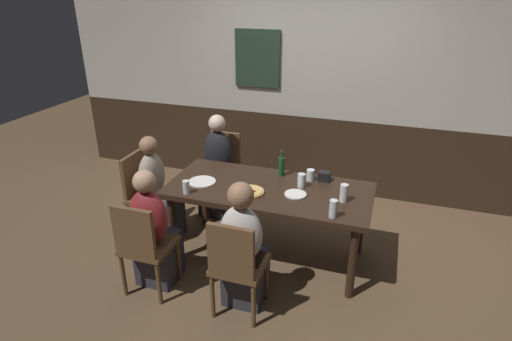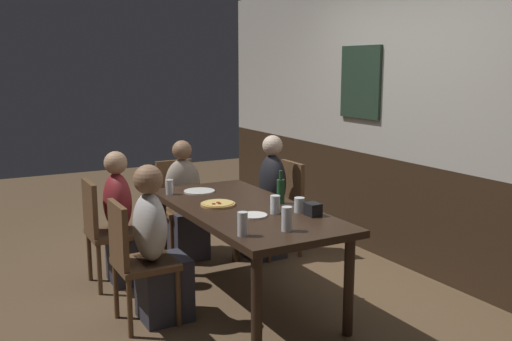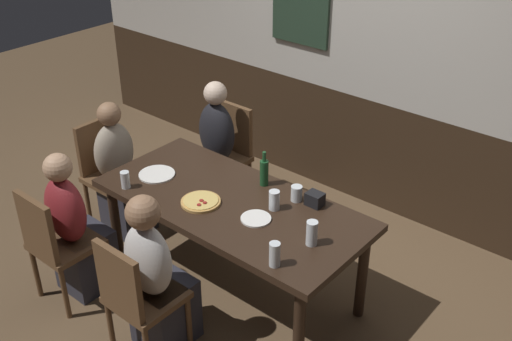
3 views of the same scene
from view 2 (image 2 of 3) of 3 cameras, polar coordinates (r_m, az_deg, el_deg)
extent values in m
plane|color=brown|center=(4.48, -1.20, -12.89)|extent=(12.00, 12.00, 0.00)
cube|color=#332316|center=(5.26, 14.97, -4.22)|extent=(6.40, 0.10, 0.95)
cube|color=#B7B2A8|center=(5.09, 15.68, 10.08)|extent=(6.40, 0.10, 1.65)
cube|color=#233828|center=(5.53, 10.43, 8.71)|extent=(0.56, 0.03, 0.68)
cube|color=black|center=(4.25, -1.23, -4.01)|extent=(1.86, 0.86, 0.05)
cylinder|color=black|center=(4.95, -9.32, -6.47)|extent=(0.07, 0.07, 0.69)
cylinder|color=black|center=(3.52, 0.06, -13.54)|extent=(0.07, 0.07, 0.69)
cylinder|color=black|center=(5.21, -2.06, -5.46)|extent=(0.07, 0.07, 0.69)
cylinder|color=black|center=(3.88, 9.28, -11.34)|extent=(0.07, 0.07, 0.69)
cube|color=brown|center=(5.38, 2.00, -4.02)|extent=(0.40, 0.40, 0.04)
cube|color=brown|center=(5.41, 3.65, -1.38)|extent=(0.36, 0.04, 0.43)
cylinder|color=brown|center=(5.21, 1.33, -7.06)|extent=(0.04, 0.04, 0.41)
cylinder|color=brown|center=(5.50, -0.46, -6.12)|extent=(0.04, 0.04, 0.41)
cylinder|color=brown|center=(5.39, 4.48, -6.51)|extent=(0.04, 0.04, 0.41)
cylinder|color=brown|center=(5.66, 2.59, -5.64)|extent=(0.04, 0.04, 0.41)
cube|color=brown|center=(4.80, -14.05, -6.14)|extent=(0.40, 0.40, 0.04)
cube|color=brown|center=(4.70, -16.30, -3.64)|extent=(0.36, 0.04, 0.43)
cylinder|color=brown|center=(5.07, -12.57, -7.85)|extent=(0.04, 0.04, 0.41)
cylinder|color=brown|center=(4.76, -11.39, -9.03)|extent=(0.04, 0.04, 0.41)
cylinder|color=brown|center=(4.99, -16.35, -8.32)|extent=(0.04, 0.04, 0.41)
cylinder|color=brown|center=(4.68, -15.42, -9.56)|extent=(0.04, 0.04, 0.41)
cube|color=brown|center=(5.44, -7.45, -3.92)|extent=(0.40, 0.40, 0.04)
cube|color=brown|center=(5.55, -8.18, -1.16)|extent=(0.04, 0.36, 0.43)
cylinder|color=brown|center=(5.41, -5.04, -6.43)|extent=(0.04, 0.04, 0.41)
cylinder|color=brown|center=(5.29, -8.43, -6.90)|extent=(0.04, 0.04, 0.41)
cylinder|color=brown|center=(5.71, -6.43, -5.54)|extent=(0.04, 0.04, 0.41)
cylinder|color=brown|center=(5.60, -9.66, -5.96)|extent=(0.04, 0.04, 0.41)
cube|color=brown|center=(4.05, -11.02, -9.16)|extent=(0.40, 0.40, 0.04)
cube|color=brown|center=(3.93, -13.65, -6.28)|extent=(0.36, 0.04, 0.43)
cylinder|color=brown|center=(4.33, -9.44, -10.97)|extent=(0.04, 0.04, 0.41)
cylinder|color=brown|center=(4.03, -7.79, -12.58)|extent=(0.04, 0.04, 0.41)
cylinder|color=brown|center=(4.24, -13.86, -11.62)|extent=(0.04, 0.04, 0.41)
cylinder|color=brown|center=(3.94, -12.53, -13.34)|extent=(0.04, 0.04, 0.41)
cube|color=#2D2D38|center=(5.37, 0.79, -6.31)|extent=(0.32, 0.34, 0.45)
ellipsoid|color=black|center=(5.29, 1.65, -1.15)|extent=(0.34, 0.22, 0.52)
sphere|color=beige|center=(5.23, 1.67, 2.53)|extent=(0.19, 0.19, 0.19)
cube|color=#2D2D38|center=(4.90, -12.46, -8.26)|extent=(0.32, 0.34, 0.45)
ellipsoid|color=maroon|center=(4.74, -13.72, -3.09)|extent=(0.34, 0.22, 0.48)
sphere|color=tan|center=(4.68, -13.90, 0.75)|extent=(0.19, 0.19, 0.19)
cube|color=#2D2D38|center=(5.38, -6.88, -6.35)|extent=(0.34, 0.32, 0.45)
ellipsoid|color=tan|center=(5.35, -7.35, -1.35)|extent=(0.22, 0.34, 0.47)
sphere|color=#936B4C|center=(5.29, -7.44, 2.03)|extent=(0.18, 0.18, 0.18)
cube|color=#2D2D38|center=(4.16, -9.18, -11.58)|extent=(0.32, 0.34, 0.45)
ellipsoid|color=silver|center=(3.98, -10.60, -5.57)|extent=(0.34, 0.22, 0.48)
sphere|color=#936B4C|center=(3.91, -10.76, -0.89)|extent=(0.20, 0.20, 0.20)
cylinder|color=tan|center=(4.29, -3.84, -3.40)|extent=(0.26, 0.26, 0.02)
cylinder|color=#DBB760|center=(4.29, -3.84, -3.25)|extent=(0.23, 0.23, 0.01)
cylinder|color=maroon|center=(4.24, -3.69, -3.31)|extent=(0.03, 0.03, 0.00)
cylinder|color=maroon|center=(4.24, -4.26, -3.34)|extent=(0.03, 0.03, 0.00)
cylinder|color=maroon|center=(4.28, -3.83, -3.20)|extent=(0.03, 0.03, 0.00)
cylinder|color=silver|center=(3.53, -1.36, -5.38)|extent=(0.06, 0.06, 0.15)
cylinder|color=gold|center=(3.53, -1.35, -5.76)|extent=(0.06, 0.06, 0.10)
cylinder|color=silver|center=(4.10, 4.37, -3.46)|extent=(0.08, 0.08, 0.11)
cylinder|color=gold|center=(4.10, 4.37, -3.89)|extent=(0.07, 0.07, 0.04)
cylinder|color=silver|center=(4.04, 1.93, -3.43)|extent=(0.07, 0.07, 0.13)
cylinder|color=gold|center=(4.05, 1.93, -3.93)|extent=(0.06, 0.06, 0.06)
cylinder|color=silver|center=(4.69, -8.67, -1.66)|extent=(0.06, 0.06, 0.12)
cylinder|color=gold|center=(4.69, -8.67, -1.80)|extent=(0.05, 0.05, 0.10)
cylinder|color=silver|center=(3.63, 3.11, -4.87)|extent=(0.07, 0.07, 0.16)
cylinder|color=gold|center=(3.64, 3.11, -5.64)|extent=(0.06, 0.06, 0.06)
cylinder|color=#194723|center=(4.34, 2.48, -2.12)|extent=(0.06, 0.06, 0.18)
cylinder|color=#194723|center=(4.31, 2.49, -0.47)|extent=(0.03, 0.03, 0.07)
cylinder|color=white|center=(4.76, -5.70, -2.08)|extent=(0.26, 0.26, 0.01)
cylinder|color=white|center=(3.99, -0.25, -4.52)|extent=(0.19, 0.19, 0.01)
cube|color=black|center=(4.02, 5.73, -3.90)|extent=(0.11, 0.09, 0.09)
camera|label=1|loc=(3.08, -59.15, 18.23)|focal=29.56mm
camera|label=3|loc=(1.85, -60.03, 43.66)|focal=42.81mm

